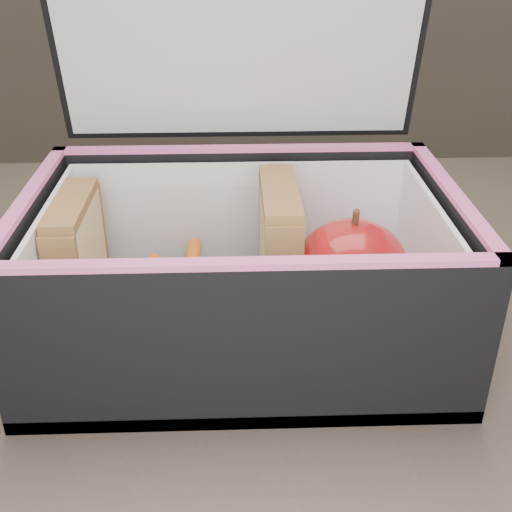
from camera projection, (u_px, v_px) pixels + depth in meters
The scene contains 8 objects.
kitchen_table at pixel (249, 432), 0.53m from camera, with size 1.20×0.80×0.75m.
lunch_bag at pixel (243, 258), 0.47m from camera, with size 0.30×0.25×0.30m.
plastic_tub at pixel (180, 272), 0.48m from camera, with size 0.19×0.14×0.08m, color white, non-canonical shape.
sandwich_left at pixel (79, 260), 0.47m from camera, with size 0.02×0.09×0.10m.
sandwich_right at pixel (279, 252), 0.47m from camera, with size 0.03×0.09×0.10m.
carrot_sticks at pixel (178, 295), 0.49m from camera, with size 0.05×0.12×0.03m.
paper_napkin at pixel (353, 316), 0.49m from camera, with size 0.07×0.08×0.01m, color white.
red_apple at pixel (351, 272), 0.46m from camera, with size 0.09×0.09×0.09m.
Camera 1 is at (-0.01, -0.40, 1.04)m, focal length 45.00 mm.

